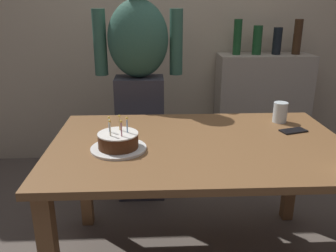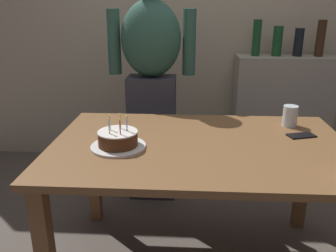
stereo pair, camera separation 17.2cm
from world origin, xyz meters
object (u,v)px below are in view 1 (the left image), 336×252
at_px(birthday_cake, 118,142).
at_px(cell_phone, 293,131).
at_px(water_glass_near, 280,112).
at_px(person_man_bearded, 139,84).

bearing_deg(birthday_cake, cell_phone, 12.63).
height_order(birthday_cake, water_glass_near, birthday_cake).
bearing_deg(water_glass_near, cell_phone, -82.96).
distance_m(water_glass_near, person_man_bearded, 0.97).
relative_size(birthday_cake, person_man_bearded, 0.16).
xyz_separation_m(cell_phone, person_man_bearded, (-0.86, 0.65, 0.13)).
distance_m(water_glass_near, cell_phone, 0.18).
distance_m(cell_phone, person_man_bearded, 1.09).
relative_size(water_glass_near, person_man_bearded, 0.07).
height_order(water_glass_near, cell_phone, water_glass_near).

